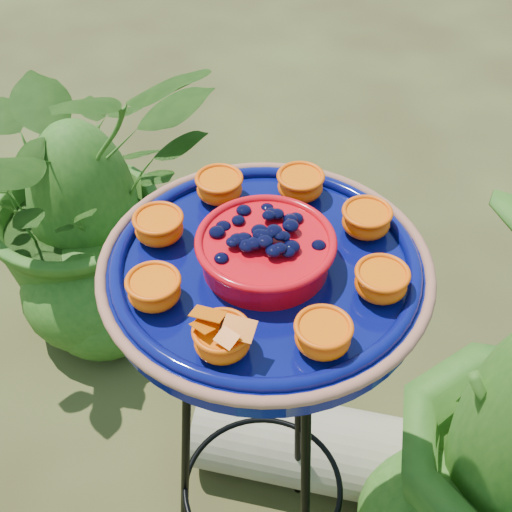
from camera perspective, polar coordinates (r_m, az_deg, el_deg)
tripod_stand at (r=1.20m, az=0.60°, el=-13.11°), size 0.31×0.33×0.82m
feeder_dish at (r=0.92m, az=0.76°, el=-0.77°), size 0.44×0.44×0.10m
driftwood_log at (r=1.65m, az=5.78°, el=-15.12°), size 0.62×0.37×0.20m
shrub_back_left at (r=1.88m, az=-13.99°, el=5.74°), size 0.88×0.91×0.77m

